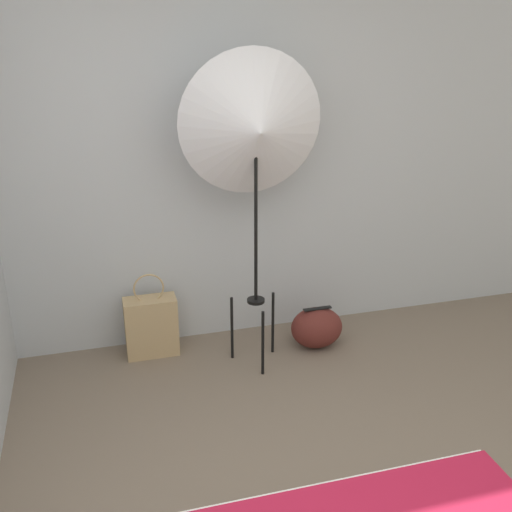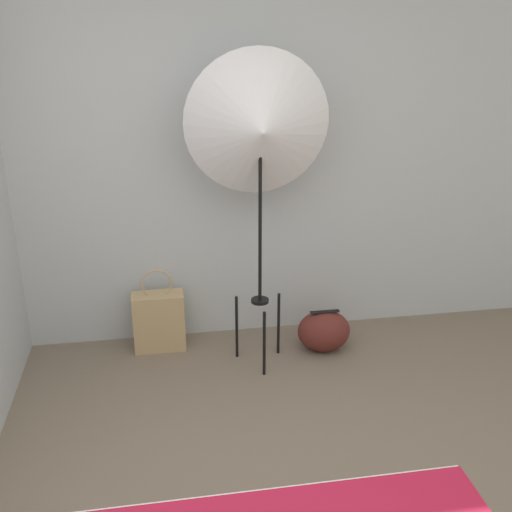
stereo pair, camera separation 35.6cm
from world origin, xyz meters
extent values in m
cube|color=#B7BCC1|center=(0.00, 2.21, 1.30)|extent=(8.00, 0.05, 2.60)
cylinder|color=black|center=(0.32, 1.55, 0.23)|extent=(0.02, 0.02, 0.46)
cylinder|color=black|center=(0.17, 1.80, 0.23)|extent=(0.02, 0.02, 0.46)
cylinder|color=black|center=(0.47, 1.80, 0.23)|extent=(0.02, 0.02, 0.46)
cylinder|color=black|center=(0.32, 1.72, 0.46)|extent=(0.12, 0.12, 0.02)
cylinder|color=black|center=(0.32, 1.72, 1.03)|extent=(0.02, 0.02, 1.13)
cone|color=silver|center=(0.32, 1.72, 1.59)|extent=(0.90, 0.32, 0.92)
cube|color=tan|center=(-0.35, 2.01, 0.21)|extent=(0.36, 0.17, 0.42)
torus|color=tan|center=(-0.35, 2.01, 0.50)|extent=(0.21, 0.01, 0.21)
ellipsoid|color=#5B231E|center=(0.79, 1.80, 0.15)|extent=(0.37, 0.29, 0.29)
cube|color=black|center=(0.79, 1.80, 0.30)|extent=(0.20, 0.04, 0.01)
camera|label=1|loc=(-0.64, -1.71, 2.19)|focal=42.00mm
camera|label=2|loc=(-0.29, -1.79, 2.19)|focal=42.00mm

